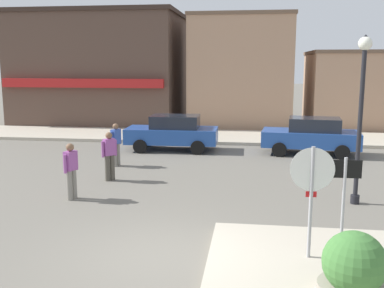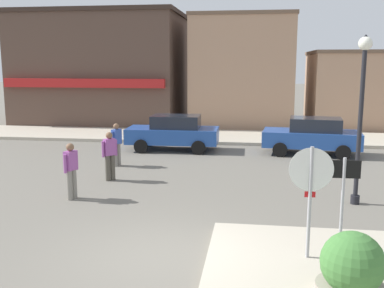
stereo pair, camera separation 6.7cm
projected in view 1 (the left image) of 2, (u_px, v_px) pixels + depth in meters
name	position (u px, v px, depth m)	size (l,w,h in m)	color
ground_plane	(162.00, 258.00, 8.87)	(160.00, 160.00, 0.00)	#6B665B
kerb_far	(219.00, 137.00, 23.16)	(80.00, 4.00, 0.15)	#B7AD99
stop_sign	(311.00, 188.00, 8.35)	(0.82, 0.07, 2.30)	#9E9EA3
one_way_sign	(344.00, 198.00, 8.36)	(0.60, 0.06, 2.10)	#9E9EA3
planter	(354.00, 272.00, 7.06)	(1.10, 1.10, 1.23)	gray
lamp_post	(362.00, 96.00, 11.83)	(0.36, 0.36, 4.54)	black
parked_car_nearest	(173.00, 132.00, 19.81)	(4.03, 1.93, 1.56)	#234C9E
parked_car_second	(311.00, 135.00, 18.92)	(4.15, 2.18, 1.56)	#234C9E
pedestrian_crossing_near	(109.00, 155.00, 14.64)	(0.45, 0.45, 1.61)	#4C473D
pedestrian_crossing_far	(71.00, 169.00, 12.60)	(0.32, 0.55, 1.61)	gray
pedestrian_kerb_side	(116.00, 143.00, 16.73)	(0.35, 0.54, 1.61)	gray
building_corner_shop	(104.00, 68.00, 29.18)	(10.29, 7.93, 6.95)	brown
building_storefront_left_near	(241.00, 71.00, 27.37)	(6.09, 5.31, 6.63)	tan
building_storefront_left_mid	(361.00, 89.00, 26.99)	(6.29, 6.05, 4.53)	tan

